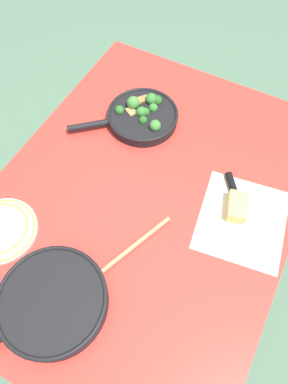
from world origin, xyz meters
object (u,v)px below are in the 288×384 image
(skillet_eggs, at_px, (52,302))
(cheese_block, at_px, (237,207))
(skillet_broccoli, at_px, (142,115))
(grater_knife, at_px, (235,194))
(wooden_spoon, at_px, (105,269))
(dinner_plate_stack, at_px, (1,230))

(skillet_eggs, bearing_deg, cheese_block, 171.17)
(skillet_eggs, xyz_separation_m, cheese_block, (0.50, -0.33, -0.01))
(skillet_broccoli, distance_m, grater_knife, 0.44)
(skillet_broccoli, distance_m, wooden_spoon, 0.57)
(dinner_plate_stack, bearing_deg, skillet_eggs, -110.83)
(skillet_broccoli, relative_size, cheese_block, 3.20)
(wooden_spoon, distance_m, grater_knife, 0.47)
(grater_knife, relative_size, dinner_plate_stack, 0.89)
(skillet_broccoli, relative_size, wooden_spoon, 0.89)
(skillet_broccoli, bearing_deg, wooden_spoon, 66.75)
(grater_knife, distance_m, cheese_block, 0.05)
(skillet_eggs, height_order, cheese_block, skillet_eggs)
(wooden_spoon, xyz_separation_m, grater_knife, (0.40, -0.24, 0.00))
(cheese_block, bearing_deg, skillet_broccoli, 66.45)
(skillet_broccoli, height_order, skillet_eggs, skillet_broccoli)
(skillet_broccoli, height_order, cheese_block, skillet_broccoli)
(wooden_spoon, distance_m, cheese_block, 0.44)
(skillet_eggs, height_order, grater_knife, skillet_eggs)
(skillet_eggs, relative_size, dinner_plate_stack, 1.78)
(skillet_eggs, xyz_separation_m, wooden_spoon, (0.14, -0.07, -0.02))
(skillet_broccoli, distance_m, cheese_block, 0.47)
(grater_knife, xyz_separation_m, cheese_block, (-0.05, -0.02, 0.01))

